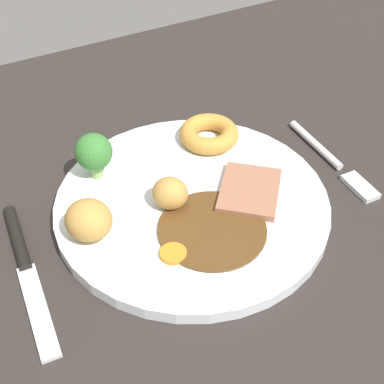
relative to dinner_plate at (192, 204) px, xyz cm
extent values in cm
cube|color=#2B2623|center=(-3.61, 2.11, -2.50)|extent=(120.00, 84.00, 3.60)
cylinder|color=white|center=(0.00, 0.00, 0.00)|extent=(28.49, 28.49, 1.40)
cylinder|color=#563819|center=(0.37, 4.83, 0.85)|extent=(10.69, 10.69, 0.30)
cube|color=#9E664C|center=(-5.70, 2.58, 1.10)|extent=(9.43, 9.60, 0.80)
torus|color=#C68938|center=(-6.49, -7.84, 1.71)|extent=(6.87, 6.87, 2.02)
ellipsoid|color=#BC8C42|center=(10.95, -0.26, 2.68)|extent=(6.01, 6.11, 3.97)
ellipsoid|color=#BC8C42|center=(2.37, -0.21, 2.40)|extent=(4.95, 4.95, 3.40)
cylinder|color=orange|center=(5.16, 5.88, 0.93)|extent=(2.54, 2.54, 0.46)
cylinder|color=#8CB766|center=(7.29, -8.18, 1.65)|extent=(1.27, 1.27, 1.90)
sphere|color=#387A33|center=(7.29, -8.18, 3.99)|extent=(3.98, 3.98, 3.98)
cylinder|color=silver|center=(-17.98, -2.24, -0.25)|extent=(1.25, 9.53, 0.90)
cube|color=silver|center=(-17.68, 6.00, -0.40)|extent=(2.16, 4.57, 0.60)
cylinder|color=black|center=(17.35, -4.07, -0.10)|extent=(1.79, 8.56, 1.20)
cube|color=silver|center=(17.98, 4.91, -0.50)|extent=(2.43, 10.59, 0.40)
camera|label=1|loc=(19.08, 35.32, 38.68)|focal=49.90mm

